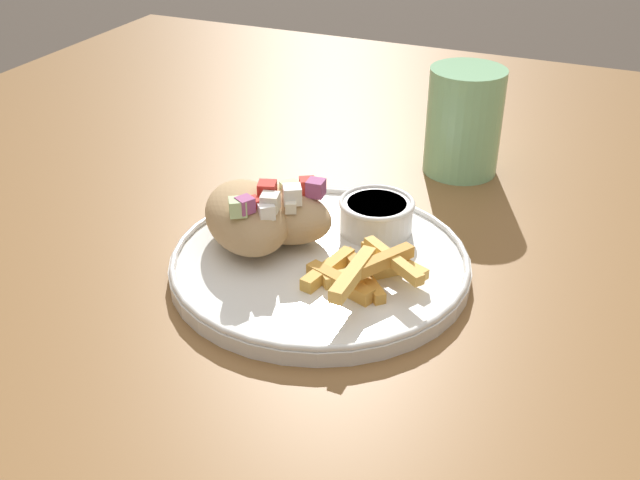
% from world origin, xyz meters
% --- Properties ---
extents(table, '(1.45, 1.45, 0.78)m').
position_xyz_m(table, '(0.00, 0.00, 0.71)').
color(table, brown).
rests_on(table, ground_plane).
extents(plate, '(0.28, 0.28, 0.02)m').
position_xyz_m(plate, '(-0.01, -0.04, 0.79)').
color(plate, white).
rests_on(plate, table).
extents(pita_sandwich_near, '(0.14, 0.14, 0.07)m').
position_xyz_m(pita_sandwich_near, '(-0.09, -0.04, 0.82)').
color(pita_sandwich_near, tan).
rests_on(pita_sandwich_near, plate).
extents(pita_sandwich_far, '(0.12, 0.08, 0.06)m').
position_xyz_m(pita_sandwich_far, '(-0.07, -0.01, 0.82)').
color(pita_sandwich_far, tan).
rests_on(pita_sandwich_far, plate).
extents(fries_pile, '(0.11, 0.12, 0.03)m').
position_xyz_m(fries_pile, '(0.04, -0.06, 0.81)').
color(fries_pile, gold).
rests_on(fries_pile, plate).
extents(sauce_ramekin, '(0.08, 0.08, 0.03)m').
position_xyz_m(sauce_ramekin, '(0.02, 0.04, 0.81)').
color(sauce_ramekin, white).
rests_on(sauce_ramekin, plate).
extents(water_glass, '(0.09, 0.09, 0.13)m').
position_xyz_m(water_glass, '(0.05, 0.24, 0.83)').
color(water_glass, '#8CCC93').
rests_on(water_glass, table).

